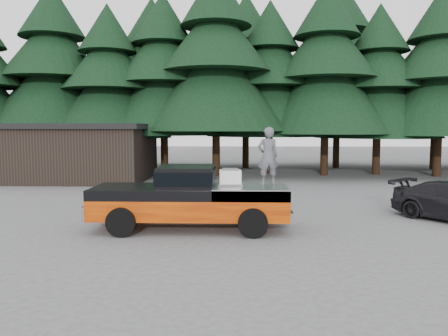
{
  "coord_description": "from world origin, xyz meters",
  "views": [
    {
      "loc": [
        0.34,
        -13.42,
        3.05
      ],
      "look_at": [
        -0.06,
        0.0,
        1.82
      ],
      "focal_mm": 35.0,
      "sensor_mm": 36.0,
      "label": 1
    }
  ],
  "objects_px": {
    "pickup_truck": "(190,207)",
    "air_compressor": "(230,178)",
    "man_on_bed": "(268,156)",
    "utility_building": "(79,152)"
  },
  "relations": [
    {
      "from": "pickup_truck",
      "to": "air_compressor",
      "type": "height_order",
      "value": "air_compressor"
    },
    {
      "from": "pickup_truck",
      "to": "air_compressor",
      "type": "bearing_deg",
      "value": 4.46
    },
    {
      "from": "man_on_bed",
      "to": "utility_building",
      "type": "height_order",
      "value": "utility_building"
    },
    {
      "from": "pickup_truck",
      "to": "air_compressor",
      "type": "xyz_separation_m",
      "value": [
        1.2,
        0.09,
        0.88
      ]
    },
    {
      "from": "utility_building",
      "to": "man_on_bed",
      "type": "bearing_deg",
      "value": -50.1
    },
    {
      "from": "pickup_truck",
      "to": "air_compressor",
      "type": "distance_m",
      "value": 1.5
    },
    {
      "from": "air_compressor",
      "to": "man_on_bed",
      "type": "height_order",
      "value": "man_on_bed"
    },
    {
      "from": "air_compressor",
      "to": "man_on_bed",
      "type": "xyz_separation_m",
      "value": [
        1.13,
        0.08,
        0.66
      ]
    },
    {
      "from": "air_compressor",
      "to": "utility_building",
      "type": "xyz_separation_m",
      "value": [
        -9.14,
        12.36,
        0.12
      ]
    },
    {
      "from": "utility_building",
      "to": "pickup_truck",
      "type": "bearing_deg",
      "value": -57.49
    }
  ]
}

